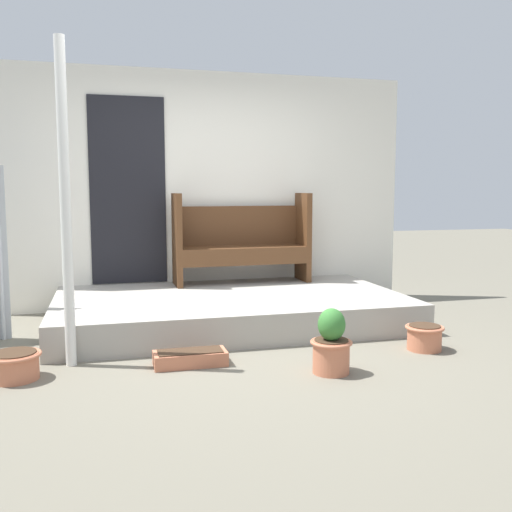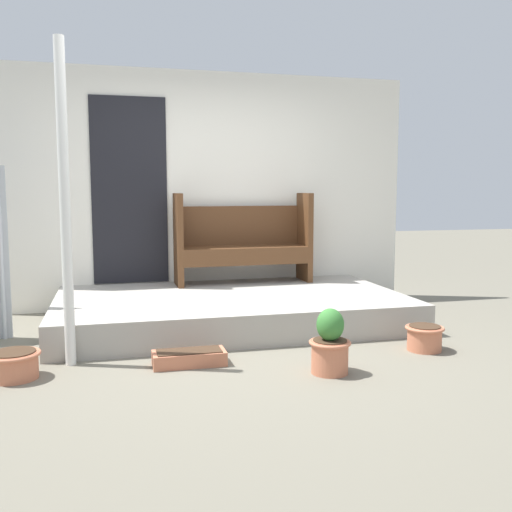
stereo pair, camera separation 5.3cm
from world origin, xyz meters
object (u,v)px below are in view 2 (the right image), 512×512
object	(u,v)px
bench	(243,239)
flower_pot_right	(424,337)
flower_pot_left	(14,364)
flower_pot_middle	(330,345)
planter_box_rect	(189,358)
support_post	(65,205)

from	to	relation	value
bench	flower_pot_right	world-z (taller)	bench
flower_pot_left	flower_pot_middle	world-z (taller)	flower_pot_middle
bench	flower_pot_middle	size ratio (longest dim) A/B	3.17
flower_pot_middle	planter_box_rect	world-z (taller)	flower_pot_middle
flower_pot_left	planter_box_rect	distance (m)	1.22
flower_pot_left	flower_pot_right	size ratio (longest dim) A/B	1.16
flower_pot_middle	flower_pot_right	distance (m)	1.03
flower_pot_right	support_post	bearing A→B (deg)	173.74
flower_pot_left	flower_pot_right	distance (m)	3.14
support_post	bench	bearing A→B (deg)	45.22
flower_pot_middle	planter_box_rect	distance (m)	1.06
flower_pot_middle	flower_pot_right	world-z (taller)	flower_pot_middle
flower_pot_right	bench	bearing A→B (deg)	117.46
bench	flower_pot_right	xyz separation A→B (m)	(1.06, -2.04, -0.66)
flower_pot_left	flower_pot_right	world-z (taller)	flower_pot_right
support_post	flower_pot_left	world-z (taller)	support_post
planter_box_rect	flower_pot_right	bearing A→B (deg)	-2.26
bench	planter_box_rect	world-z (taller)	bench
flower_pot_middle	bench	bearing A→B (deg)	92.22
support_post	planter_box_rect	distance (m)	1.45
support_post	flower_pot_middle	xyz separation A→B (m)	(1.81, -0.66, -0.99)
support_post	flower_pot_middle	bearing A→B (deg)	-20.07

